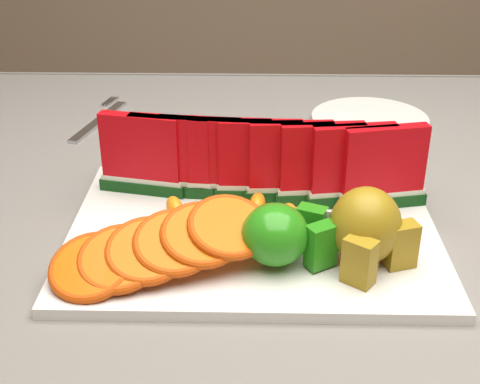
% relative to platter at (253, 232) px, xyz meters
% --- Properties ---
extents(table, '(1.40, 0.90, 0.75)m').
position_rel_platter_xyz_m(table, '(0.07, 0.06, -0.11)').
color(table, '#4F361C').
rests_on(table, ground).
extents(tablecloth, '(1.53, 1.03, 0.20)m').
position_rel_platter_xyz_m(tablecloth, '(0.07, 0.06, -0.05)').
color(tablecloth, gray).
rests_on(tablecloth, table).
extents(platter, '(0.40, 0.30, 0.01)m').
position_rel_platter_xyz_m(platter, '(0.00, 0.00, 0.00)').
color(platter, silver).
rests_on(platter, tablecloth).
extents(apple_cluster, '(0.10, 0.08, 0.06)m').
position_rel_platter_xyz_m(apple_cluster, '(0.03, -0.07, 0.04)').
color(apple_cluster, '#1E8713').
rests_on(apple_cluster, platter).
extents(pear_cluster, '(0.10, 0.10, 0.08)m').
position_rel_platter_xyz_m(pear_cluster, '(0.11, -0.06, 0.04)').
color(pear_cluster, '#A36D0D').
rests_on(pear_cluster, platter).
extents(side_plate, '(0.22, 0.22, 0.01)m').
position_rel_platter_xyz_m(side_plate, '(0.18, 0.34, -0.00)').
color(side_plate, silver).
rests_on(side_plate, tablecloth).
extents(fork, '(0.06, 0.19, 0.00)m').
position_rel_platter_xyz_m(fork, '(-0.24, 0.34, -0.00)').
color(fork, silver).
rests_on(fork, tablecloth).
extents(watermelon_row, '(0.39, 0.07, 0.10)m').
position_rel_platter_xyz_m(watermelon_row, '(0.01, 0.07, 0.05)').
color(watermelon_row, '#134112').
rests_on(watermelon_row, platter).
extents(orange_fan_front, '(0.23, 0.14, 0.06)m').
position_rel_platter_xyz_m(orange_fan_front, '(-0.09, -0.08, 0.03)').
color(orange_fan_front, '#CB4900').
rests_on(orange_fan_front, platter).
extents(orange_fan_back, '(0.24, 0.10, 0.04)m').
position_rel_platter_xyz_m(orange_fan_back, '(-0.03, 0.13, 0.02)').
color(orange_fan_back, '#CB4900').
rests_on(orange_fan_back, platter).
extents(tangerine_segments, '(0.18, 0.07, 0.02)m').
position_rel_platter_xyz_m(tangerine_segments, '(-0.01, 0.01, 0.02)').
color(tangerine_segments, orange).
rests_on(tangerine_segments, platter).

